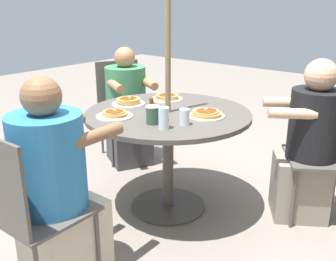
{
  "coord_description": "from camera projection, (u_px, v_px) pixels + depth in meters",
  "views": [
    {
      "loc": [
        2.04,
        1.71,
        1.52
      ],
      "look_at": [
        0.0,
        0.0,
        0.62
      ],
      "focal_mm": 42.0,
      "sensor_mm": 36.0,
      "label": 1
    }
  ],
  "objects": [
    {
      "name": "pancake_plate_d",
      "position": [
        206.0,
        114.0,
        2.65
      ],
      "size": [
        0.25,
        0.25,
        0.05
      ],
      "color": "silver",
      "rests_on": "patio_table"
    },
    {
      "name": "coffee_cup",
      "position": [
        153.0,
        115.0,
        2.5
      ],
      "size": [
        0.09,
        0.09,
        0.12
      ],
      "color": "#33513D",
      "rests_on": "patio_table"
    },
    {
      "name": "diner_east",
      "position": [
        56.0,
        193.0,
        2.11
      ],
      "size": [
        0.57,
        0.4,
        1.17
      ],
      "rotation": [
        0.0,
        0.0,
        -4.67
      ],
      "color": "beige",
      "rests_on": "ground"
    },
    {
      "name": "patio_chair_east",
      "position": [
        26.0,
        205.0,
        1.97
      ],
      "size": [
        0.47,
        0.47,
        0.93
      ],
      "rotation": [
        0.0,
        0.0,
        -4.67
      ],
      "color": "#514C47",
      "rests_on": "ground"
    },
    {
      "name": "patio_chair_north",
      "position": [
        122.0,
        103.0,
        3.86
      ],
      "size": [
        0.6,
        0.6,
        0.93
      ],
      "rotation": [
        0.0,
        0.0,
        -0.47
      ],
      "color": "#514C47",
      "rests_on": "ground"
    },
    {
      "name": "pancake_plate_b",
      "position": [
        114.0,
        114.0,
        2.65
      ],
      "size": [
        0.25,
        0.25,
        0.05
      ],
      "color": "silver",
      "rests_on": "patio_table"
    },
    {
      "name": "ground_plane",
      "position": [
        168.0,
        206.0,
        3.02
      ],
      "size": [
        12.0,
        12.0,
        0.0
      ],
      "primitive_type": "plane",
      "color": "gray"
    },
    {
      "name": "drinking_glass_a",
      "position": [
        184.0,
        117.0,
        2.48
      ],
      "size": [
        0.07,
        0.07,
        0.1
      ],
      "primitive_type": "cylinder",
      "color": "silver",
      "rests_on": "patio_table"
    },
    {
      "name": "diner_south",
      "position": [
        308.0,
        148.0,
        2.74
      ],
      "size": [
        0.55,
        0.58,
        1.15
      ],
      "rotation": [
        0.0,
        0.0,
        -2.55
      ],
      "color": "gray",
      "rests_on": "ground"
    },
    {
      "name": "syrup_bottle",
      "position": [
        151.0,
        111.0,
        2.59
      ],
      "size": [
        0.09,
        0.07,
        0.14
      ],
      "color": "brown",
      "rests_on": "patio_table"
    },
    {
      "name": "diner_north",
      "position": [
        127.0,
        112.0,
        3.71
      ],
      "size": [
        0.55,
        0.62,
        1.1
      ],
      "rotation": [
        0.0,
        0.0,
        -0.47
      ],
      "color": "#3D3D42",
      "rests_on": "ground"
    },
    {
      "name": "patio_table",
      "position": [
        168.0,
        127.0,
        2.81
      ],
      "size": [
        1.18,
        1.18,
        0.76
      ],
      "color": "#4C4742",
      "rests_on": "ground"
    },
    {
      "name": "umbrella_pole",
      "position": [
        168.0,
        77.0,
        2.69
      ],
      "size": [
        0.04,
        0.04,
        2.01
      ],
      "primitive_type": "cylinder",
      "color": "#846B4C",
      "rests_on": "ground"
    },
    {
      "name": "pancake_plate_a",
      "position": [
        167.0,
        98.0,
        3.09
      ],
      "size": [
        0.25,
        0.25,
        0.05
      ],
      "color": "silver",
      "rests_on": "patio_table"
    },
    {
      "name": "patio_chair_south",
      "position": [
        335.0,
        148.0,
        2.72
      ],
      "size": [
        0.62,
        0.62,
        0.93
      ],
      "rotation": [
        0.0,
        0.0,
        -2.55
      ],
      "color": "#514C47",
      "rests_on": "ground"
    },
    {
      "name": "drinking_glass_b",
      "position": [
        164.0,
        118.0,
        2.4
      ],
      "size": [
        0.07,
        0.07,
        0.14
      ],
      "primitive_type": "cylinder",
      "color": "silver",
      "rests_on": "patio_table"
    },
    {
      "name": "pancake_plate_c",
      "position": [
        128.0,
        102.0,
        2.95
      ],
      "size": [
        0.25,
        0.25,
        0.06
      ],
      "color": "silver",
      "rests_on": "patio_table"
    }
  ]
}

